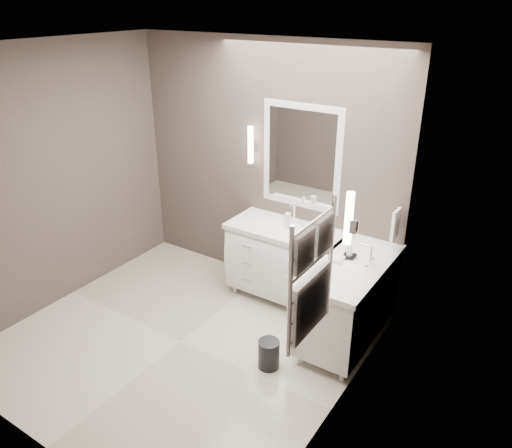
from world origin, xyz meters
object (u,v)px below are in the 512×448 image
Objects in this scene: waste_bin at (269,354)px; towel_ladder at (310,282)px; vanity_right at (349,298)px; vanity_back at (286,259)px.

towel_ladder is at bearing -41.08° from waste_bin.
towel_ladder is at bearing -80.16° from vanity_right.
vanity_right is 0.92m from waste_bin.
towel_ladder reaches higher than waste_bin.
vanity_back and vanity_right have the same top height.
vanity_right is 4.55× the size of waste_bin.
vanity_right is (0.88, -0.33, 0.00)m from vanity_back.
vanity_back is 0.93m from vanity_right.
towel_ladder is (0.23, -1.30, 0.91)m from vanity_right.
vanity_back is at bearing 124.10° from towel_ladder.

